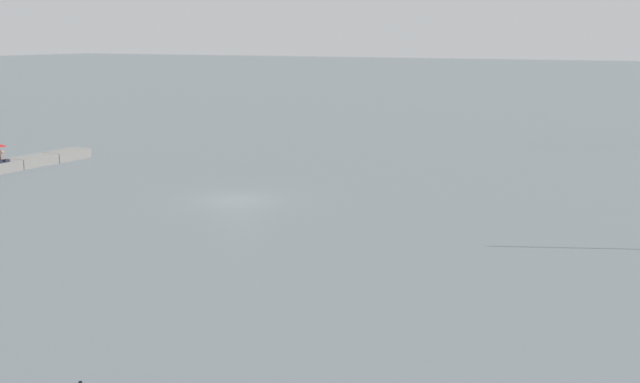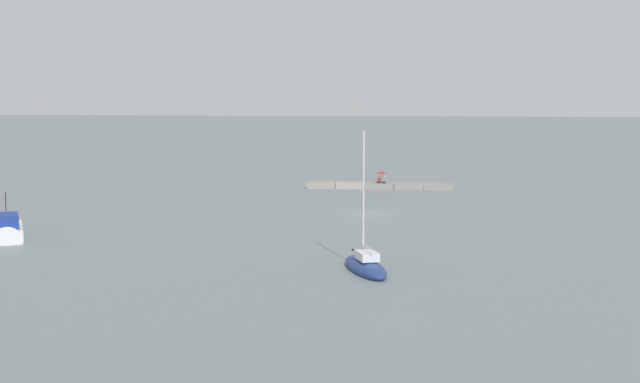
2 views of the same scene
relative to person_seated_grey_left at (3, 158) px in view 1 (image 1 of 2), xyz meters
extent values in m
plane|color=slate|center=(0.49, 18.10, -0.90)|extent=(500.00, 500.00, 0.00)
cube|color=gray|center=(-5.63, -0.19, -0.58)|extent=(3.01, 1.65, 0.65)
cube|color=gray|center=(-2.57, -0.19, -0.58)|extent=(3.01, 1.65, 0.65)
cube|color=#1E2333|center=(0.00, 0.20, -0.17)|extent=(0.37, 0.43, 0.16)
cube|color=gray|center=(0.00, -0.08, 0.01)|extent=(0.40, 0.23, 0.52)
sphere|color=tan|center=(0.00, -0.08, 0.37)|extent=(0.22, 0.22, 0.22)
camera|label=1|loc=(34.82, 41.09, 7.69)|focal=44.54mm
camera|label=2|loc=(-3.80, 93.68, 9.79)|focal=50.56mm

